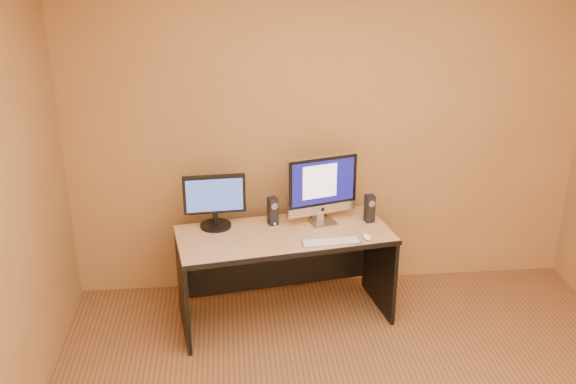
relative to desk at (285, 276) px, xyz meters
The scene contains 10 objects.
walls 1.78m from the desk, 74.98° to the right, with size 4.00×4.00×2.60m, color olive, non-canonical shape.
desk is the anchor object (origin of this frame).
imac 0.70m from the desk, 25.77° to the left, with size 0.54×0.20×0.52m, color #B6B5BA, non-canonical shape.
second_monitor 0.76m from the desk, 162.15° to the left, with size 0.46×0.23×0.40m, color black, non-canonical shape.
speaker_left 0.49m from the desk, 114.20° to the left, with size 0.06×0.07×0.21m, color black, non-canonical shape.
speaker_right 0.80m from the desk, 12.32° to the left, with size 0.06×0.07×0.21m, color black, non-canonical shape.
keyboard 0.51m from the desk, 31.95° to the right, with size 0.41×0.11×0.02m, color #AFB0B3.
mouse 0.69m from the desk, 14.51° to the right, with size 0.06×0.10×0.03m, color white.
cable_a 0.57m from the desk, 41.26° to the left, with size 0.01×0.01×0.21m, color black.
cable_b 0.52m from the desk, 50.83° to the left, with size 0.01×0.01×0.17m, color black.
Camera 1 is at (-0.77, -2.67, 2.68)m, focal length 40.00 mm.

